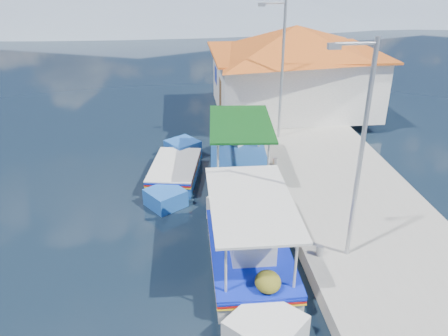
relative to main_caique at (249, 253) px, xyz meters
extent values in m
plane|color=black|center=(-1.85, -2.35, -0.48)|extent=(160.00, 160.00, 0.00)
cube|color=gray|center=(4.05, 3.65, -0.23)|extent=(5.00, 44.00, 0.50)
cylinder|color=#A5A8AD|center=(1.95, -0.35, 0.17)|extent=(0.20, 0.20, 0.30)
cylinder|color=#A5A8AD|center=(1.95, 5.65, 0.17)|extent=(0.20, 0.20, 0.30)
cylinder|color=#A5A8AD|center=(1.95, 11.65, 0.17)|extent=(0.20, 0.20, 0.30)
cube|color=silver|center=(0.00, -0.08, -0.27)|extent=(2.19, 4.22, 0.92)
cube|color=silver|center=(-0.05, 2.69, -0.15)|extent=(2.16, 2.16, 1.01)
cube|color=silver|center=(0.04, -2.76, -0.27)|extent=(2.10, 2.10, 0.87)
cube|color=#0D21B4|center=(0.00, -0.08, 0.16)|extent=(2.25, 4.34, 0.06)
cube|color=#B8140F|center=(0.00, -0.08, 0.08)|extent=(2.25, 4.34, 0.05)
cube|color=yellow|center=(0.00, -0.08, 0.01)|extent=(2.25, 4.34, 0.04)
cube|color=#0D21B4|center=(0.00, -0.08, 0.22)|extent=(2.27, 4.30, 0.05)
cube|color=brown|center=(0.00, -0.08, 0.19)|extent=(2.02, 4.13, 0.05)
cube|color=silver|center=(0.00, -0.37, 0.72)|extent=(1.19, 1.27, 1.06)
cube|color=silver|center=(0.00, -0.37, 1.27)|extent=(1.29, 1.37, 0.06)
cylinder|color=beige|center=(-0.88, 1.67, 0.96)|extent=(0.07, 0.07, 1.54)
cylinder|color=beige|center=(0.82, 1.69, 0.96)|extent=(0.07, 0.07, 1.54)
cylinder|color=beige|center=(-0.82, -1.85, 0.96)|extent=(0.07, 0.07, 1.54)
cylinder|color=beige|center=(0.88, -1.82, 0.96)|extent=(0.07, 0.07, 1.54)
cube|color=silver|center=(0.00, -0.08, 1.74)|extent=(2.29, 4.22, 0.07)
ellipsoid|color=#444C14|center=(-0.41, 1.27, 0.47)|extent=(0.73, 0.81, 0.55)
ellipsoid|color=#444C14|center=(0.26, 1.76, 0.43)|extent=(0.62, 0.68, 0.46)
ellipsoid|color=#444C14|center=(0.22, -1.81, 0.44)|extent=(0.66, 0.72, 0.49)
sphere|color=#DB5F06|center=(0.95, 0.52, 0.92)|extent=(0.39, 0.39, 0.39)
cube|color=silver|center=(0.46, 5.20, -0.24)|extent=(2.50, 4.21, 1.03)
cube|color=silver|center=(0.23, 7.91, -0.11)|extent=(2.20, 2.20, 1.14)
cube|color=silver|center=(0.68, 2.58, -0.24)|extent=(2.14, 2.14, 0.98)
cube|color=#0D21B4|center=(0.46, 5.20, 0.24)|extent=(2.58, 4.33, 0.07)
cube|color=#B8140F|center=(0.46, 5.20, 0.15)|extent=(2.58, 4.33, 0.05)
cube|color=yellow|center=(0.46, 5.20, 0.07)|extent=(2.58, 4.33, 0.04)
cube|color=#1D54AF|center=(0.46, 5.20, 0.31)|extent=(2.60, 4.29, 0.05)
cube|color=brown|center=(0.46, 5.20, 0.28)|extent=(2.32, 4.11, 0.05)
cylinder|color=beige|center=(-0.55, 6.82, 1.15)|extent=(0.08, 0.08, 1.74)
cylinder|color=beige|center=(1.18, 6.96, 1.15)|extent=(0.08, 0.08, 1.74)
cylinder|color=beige|center=(-0.26, 3.44, 1.15)|extent=(0.08, 0.08, 1.74)
cylinder|color=beige|center=(1.47, 3.58, 1.15)|extent=(0.08, 0.08, 1.74)
cube|color=#0D4314|center=(0.46, 5.20, 2.02)|extent=(2.61, 4.21, 0.08)
cube|color=#1D54AF|center=(-2.06, 5.77, -0.28)|extent=(2.20, 3.41, 0.88)
cube|color=#1D54AF|center=(-2.43, 7.86, -0.16)|extent=(1.68, 1.68, 0.98)
cube|color=#1D54AF|center=(-1.71, 3.75, -0.28)|extent=(1.63, 1.63, 0.84)
cube|color=#0D21B4|center=(-2.06, 5.77, 0.13)|extent=(2.26, 3.51, 0.06)
cube|color=#B8140F|center=(-2.06, 5.77, 0.06)|extent=(2.26, 3.51, 0.05)
cube|color=yellow|center=(-2.06, 5.77, -0.01)|extent=(2.26, 3.51, 0.04)
cube|color=silver|center=(-2.06, 5.77, 0.20)|extent=(2.27, 3.48, 0.05)
cube|color=brown|center=(-2.06, 5.77, 0.17)|extent=(2.05, 3.32, 0.05)
cube|color=white|center=(4.35, 12.65, 1.52)|extent=(8.00, 6.00, 3.00)
cube|color=#CC541C|center=(4.35, 12.65, 3.07)|extent=(8.64, 6.48, 0.10)
pyramid|color=#CC541C|center=(4.35, 12.65, 3.72)|extent=(10.49, 10.49, 1.40)
cube|color=brown|center=(0.37, 11.65, 1.02)|extent=(0.06, 1.00, 2.00)
cube|color=#0D21B4|center=(0.37, 14.15, 1.62)|extent=(0.06, 1.20, 0.90)
cylinder|color=#A5A8AD|center=(2.75, -0.35, 3.02)|extent=(0.12, 0.12, 6.00)
cylinder|color=#A5A8AD|center=(2.25, -0.35, 5.87)|extent=(1.00, 0.08, 0.08)
cube|color=#A5A8AD|center=(1.75, -0.35, 5.82)|extent=(0.30, 0.14, 0.14)
cylinder|color=#A5A8AD|center=(2.75, 8.65, 3.02)|extent=(0.12, 0.12, 6.00)
cylinder|color=#A5A8AD|center=(2.25, 8.65, 5.87)|extent=(1.00, 0.08, 0.08)
cube|color=#A5A8AD|center=(1.75, 8.65, 5.82)|extent=(0.30, 0.14, 0.14)
cone|color=slate|center=(-6.85, 53.65, 1.97)|extent=(96.00, 96.00, 5.50)
cone|color=slate|center=(23.15, 53.65, 1.12)|extent=(76.80, 76.80, 3.80)
camera|label=1|loc=(-1.84, -10.36, 7.73)|focal=36.03mm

